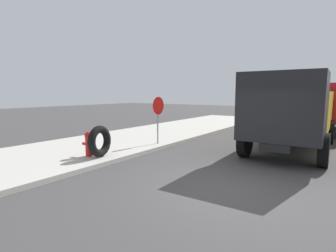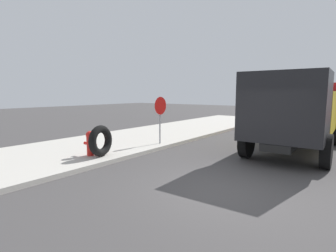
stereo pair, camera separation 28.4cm
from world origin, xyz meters
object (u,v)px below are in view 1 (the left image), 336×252
(loose_tire, at_px, (100,141))
(dump_truck_yellow, at_px, (293,111))
(stop_sign, at_px, (158,111))
(dump_truck_red, at_px, (331,105))
(fire_hydrant, at_px, (89,143))

(loose_tire, height_order, dump_truck_yellow, dump_truck_yellow)
(loose_tire, distance_m, stop_sign, 3.19)
(dump_truck_yellow, bearing_deg, stop_sign, 117.61)
(stop_sign, bearing_deg, dump_truck_red, -29.84)
(stop_sign, bearing_deg, fire_hydrant, 169.78)
(stop_sign, height_order, dump_truck_red, dump_truck_red)
(loose_tire, height_order, dump_truck_red, dump_truck_red)
(fire_hydrant, xyz_separation_m, stop_sign, (3.21, -0.58, 0.94))
(loose_tire, bearing_deg, stop_sign, -3.52)
(stop_sign, bearing_deg, dump_truck_yellow, -62.39)
(loose_tire, distance_m, dump_truck_red, 14.43)
(fire_hydrant, xyz_separation_m, dump_truck_red, (13.26, -6.34, 1.00))
(dump_truck_red, bearing_deg, loose_tire, 155.59)
(fire_hydrant, bearing_deg, dump_truck_yellow, -43.44)
(fire_hydrant, distance_m, dump_truck_red, 14.73)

